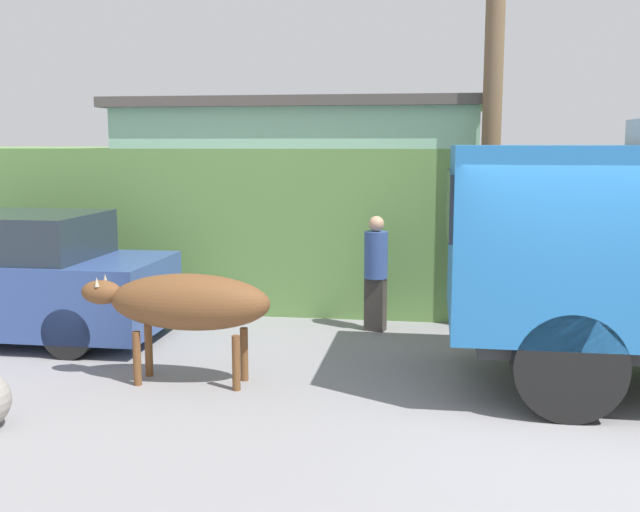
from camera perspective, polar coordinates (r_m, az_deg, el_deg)
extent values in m
plane|color=gray|center=(7.95, 19.47, -11.77)|extent=(60.00, 60.00, 0.00)
cube|color=#608C47|center=(14.72, 14.55, 2.89)|extent=(32.00, 6.69, 2.62)
cube|color=#8CC69E|center=(12.68, -1.43, 3.72)|extent=(5.72, 2.40, 3.25)
cube|color=#4C4742|center=(12.65, -1.46, 11.45)|extent=(6.02, 2.70, 0.16)
cube|color=#236BB2|center=(8.58, 16.92, 1.54)|extent=(2.09, 2.49, 1.95)
cube|color=#232D38|center=(8.46, 9.84, 4.08)|extent=(0.04, 2.12, 0.68)
cylinder|color=black|center=(7.88, 18.30, -7.71)|extent=(1.09, 0.55, 1.09)
ellipsoid|color=brown|center=(8.52, -9.90, -3.47)|extent=(1.85, 0.64, 0.64)
ellipsoid|color=brown|center=(8.89, -16.31, -2.67)|extent=(0.48, 0.28, 0.28)
cone|color=#B7AD93|center=(8.76, -16.65, -1.91)|extent=(0.06, 0.06, 0.11)
cone|color=#B7AD93|center=(8.96, -16.05, -1.66)|extent=(0.06, 0.06, 0.11)
cylinder|color=brown|center=(8.71, -13.77, -7.59)|extent=(0.09, 0.09, 0.62)
cylinder|color=brown|center=(9.02, -12.92, -7.00)|extent=(0.09, 0.09, 0.62)
cylinder|color=brown|center=(8.34, -6.41, -8.10)|extent=(0.09, 0.09, 0.62)
cylinder|color=brown|center=(8.67, -5.80, -7.45)|extent=(0.09, 0.09, 0.62)
cube|color=#232D38|center=(11.16, -22.98, 1.48)|extent=(2.56, 1.71, 0.61)
cylinder|color=black|center=(10.04, -18.45, -5.52)|extent=(0.66, 0.30, 0.66)
cube|color=#38332D|center=(10.89, 4.24, -3.69)|extent=(0.33, 0.26, 0.78)
cylinder|color=#334C8C|center=(10.76, 4.29, 0.09)|extent=(0.42, 0.42, 0.67)
sphere|color=tan|center=(10.71, 4.31, 2.47)|extent=(0.22, 0.22, 0.22)
cylinder|color=brown|center=(11.01, 13.00, 11.23)|extent=(0.27, 0.27, 6.50)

